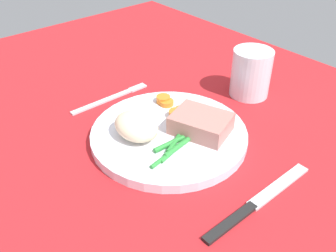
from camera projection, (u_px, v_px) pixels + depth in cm
name	position (u px, v px, depth cm)	size (l,w,h in cm)	color
dining_table	(165.00, 141.00, 62.29)	(120.00, 90.00, 2.00)	red
dinner_plate	(168.00, 135.00, 60.55)	(25.32, 25.32, 1.60)	white
meat_portion	(201.00, 123.00, 59.22)	(8.87, 6.74, 3.02)	#B2756B
mashed_potatoes	(136.00, 126.00, 58.02)	(7.98, 6.06, 3.71)	beige
carrot_slices	(172.00, 108.00, 64.79)	(7.80, 3.88, 1.26)	orange
green_beans	(175.00, 145.00, 56.45)	(4.42, 10.74, 0.81)	#2D8C38
fork	(110.00, 98.00, 71.19)	(1.44, 16.60, 0.40)	silver
knife	(257.00, 203.00, 49.27)	(1.70, 20.50, 0.64)	black
water_glass	(251.00, 76.00, 70.77)	(7.48, 7.48, 9.06)	silver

